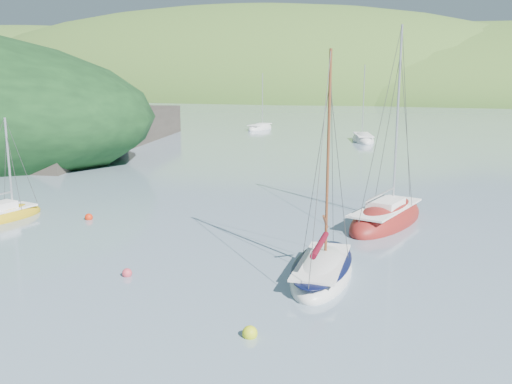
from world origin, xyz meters
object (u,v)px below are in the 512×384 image
(distant_sloop_c, at_px, (260,128))
(daysailer_white, at_px, (322,271))
(sloop_red, at_px, (386,219))
(sailboat_yellow, at_px, (5,216))
(distant_sloop_a, at_px, (363,140))

(distant_sloop_c, bearing_deg, daysailer_white, -60.04)
(sloop_red, bearing_deg, distant_sloop_c, 131.33)
(sloop_red, xyz_separation_m, distant_sloop_c, (-22.65, 45.20, -0.06))
(sailboat_yellow, relative_size, distant_sloop_a, 0.65)
(sailboat_yellow, bearing_deg, sloop_red, 27.27)
(daysailer_white, bearing_deg, distant_sloop_c, 107.94)
(sloop_red, relative_size, sailboat_yellow, 1.85)
(distant_sloop_a, bearing_deg, daysailer_white, -100.11)
(distant_sloop_a, bearing_deg, sloop_red, -96.14)
(sloop_red, xyz_separation_m, distant_sloop_a, (-6.84, 36.40, -0.05))
(sailboat_yellow, distance_m, distant_sloop_a, 44.68)
(sloop_red, bearing_deg, daysailer_white, -84.53)
(daysailer_white, distance_m, sailboat_yellow, 19.19)
(sloop_red, bearing_deg, distant_sloop_a, 115.36)
(sailboat_yellow, xyz_separation_m, distant_sloop_c, (-2.20, 51.36, -0.01))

